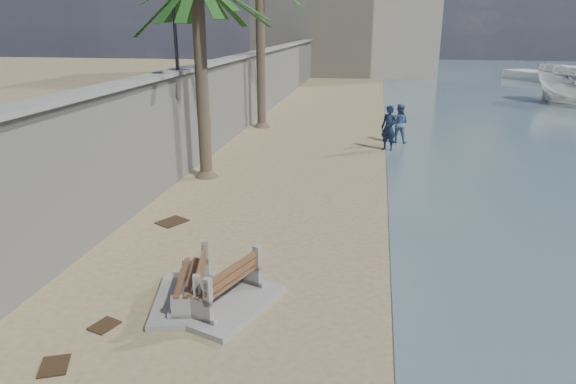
{
  "coord_description": "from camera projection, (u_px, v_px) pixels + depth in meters",
  "views": [
    {
      "loc": [
        1.5,
        -4.64,
        5.1
      ],
      "look_at": [
        -0.5,
        7.0,
        1.2
      ],
      "focal_mm": 32.0,
      "sensor_mm": 36.0,
      "label": 1
    }
  ],
  "objects": [
    {
      "name": "seawall",
      "position": [
        239.0,
        95.0,
        25.19
      ],
      "size": [
        0.45,
        70.0,
        3.5
      ],
      "primitive_type": "cube",
      "color": "gray",
      "rests_on": "ground_plane"
    },
    {
      "name": "wall_cap",
      "position": [
        238.0,
        57.0,
        24.62
      ],
      "size": [
        0.8,
        70.0,
        0.12
      ],
      "primitive_type": "cube",
      "color": "gray",
      "rests_on": "seawall"
    },
    {
      "name": "end_building",
      "position": [
        348.0,
        4.0,
        52.97
      ],
      "size": [
        18.0,
        12.0,
        14.0
      ],
      "primitive_type": "cube",
      "color": "#B7AA93",
      "rests_on": "ground_plane"
    },
    {
      "name": "bench_near",
      "position": [
        226.0,
        287.0,
        9.62
      ],
      "size": [
        2.09,
        2.48,
        0.88
      ],
      "color": "gray",
      "rests_on": "ground_plane"
    },
    {
      "name": "bench_far",
      "position": [
        191.0,
        284.0,
        9.76
      ],
      "size": [
        1.82,
        2.3,
        0.85
      ],
      "color": "gray",
      "rests_on": "ground_plane"
    },
    {
      "name": "person_a",
      "position": [
        389.0,
        125.0,
        21.29
      ],
      "size": [
        0.93,
        0.82,
        2.16
      ],
      "primitive_type": "imported",
      "rotation": [
        0.0,
        0.0,
        -0.47
      ],
      "color": "#141E37",
      "rests_on": "ground_plane"
    },
    {
      "name": "person_b",
      "position": [
        399.0,
        121.0,
        22.7
      ],
      "size": [
        1.07,
        0.91,
        1.93
      ],
      "primitive_type": "imported",
      "rotation": [
        0.0,
        0.0,
        2.91
      ],
      "color": "#466692",
      "rests_on": "ground_plane"
    },
    {
      "name": "yacht_far",
      "position": [
        554.0,
        78.0,
        46.25
      ],
      "size": [
        7.39,
        9.77,
        1.5
      ],
      "primitive_type": null,
      "rotation": [
        0.0,
        0.0,
        2.11
      ],
      "color": "silver",
      "rests_on": "bay_water"
    },
    {
      "name": "debris_b",
      "position": [
        54.0,
        366.0,
        7.99
      ],
      "size": [
        0.59,
        0.65,
        0.03
      ],
      "primitive_type": "cube",
      "rotation": [
        0.0,
        0.0,
        5.11
      ],
      "color": "#382616",
      "rests_on": "ground_plane"
    },
    {
      "name": "debris_c",
      "position": [
        172.0,
        222.0,
        13.79
      ],
      "size": [
        0.88,
        0.93,
        0.03
      ],
      "primitive_type": "cube",
      "rotation": [
        0.0,
        0.0,
        4.21
      ],
      "color": "#382616",
      "rests_on": "ground_plane"
    },
    {
      "name": "debris_d",
      "position": [
        104.0,
        326.0,
        9.06
      ],
      "size": [
        0.51,
        0.57,
        0.03
      ],
      "primitive_type": "cube",
      "rotation": [
        0.0,
        0.0,
        1.23
      ],
      "color": "#382616",
      "rests_on": "ground_plane"
    }
  ]
}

